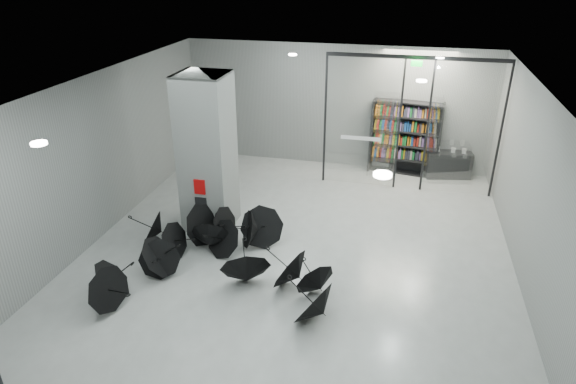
% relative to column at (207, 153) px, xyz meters
% --- Properties ---
extents(room, '(14.00, 14.02, 4.01)m').
position_rel_column_xyz_m(room, '(2.50, -2.00, 0.84)').
color(room, gray).
rests_on(room, ground).
extents(column, '(1.20, 1.20, 4.00)m').
position_rel_column_xyz_m(column, '(0.00, 0.00, 0.00)').
color(column, slate).
rests_on(column, ground).
extents(fire_cabinet, '(0.28, 0.04, 0.38)m').
position_rel_column_xyz_m(fire_cabinet, '(0.00, -0.62, -0.65)').
color(fire_cabinet, '#A50A07').
rests_on(fire_cabinet, column).
extents(info_panel, '(0.30, 0.03, 0.42)m').
position_rel_column_xyz_m(info_panel, '(0.00, -0.62, -1.15)').
color(info_panel, black).
rests_on(info_panel, column).
extents(exit_sign, '(0.30, 0.06, 0.15)m').
position_rel_column_xyz_m(exit_sign, '(4.90, 3.30, 1.82)').
color(exit_sign, '#0CE533').
rests_on(exit_sign, room).
extents(glass_partition, '(5.06, 0.08, 4.00)m').
position_rel_column_xyz_m(glass_partition, '(4.89, 3.50, 0.18)').
color(glass_partition, silver).
rests_on(glass_partition, ground).
extents(bookshelf, '(2.21, 0.79, 2.38)m').
position_rel_column_xyz_m(bookshelf, '(4.81, 4.75, -0.81)').
color(bookshelf, black).
rests_on(bookshelf, ground).
extents(shop_counter, '(1.48, 0.83, 0.84)m').
position_rel_column_xyz_m(shop_counter, '(6.24, 4.71, -1.58)').
color(shop_counter, black).
rests_on(shop_counter, ground).
extents(umbrella_cluster, '(5.77, 4.61, 1.28)m').
position_rel_column_xyz_m(umbrella_cluster, '(0.82, -2.01, -1.69)').
color(umbrella_cluster, black).
rests_on(umbrella_cluster, ground).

